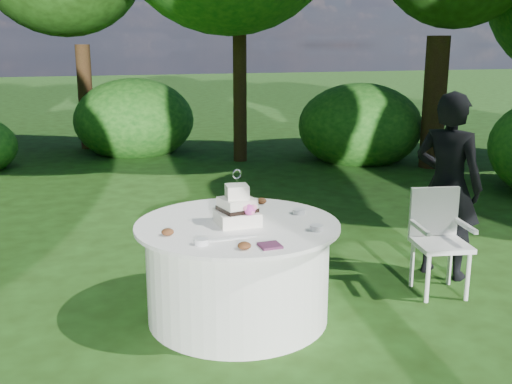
% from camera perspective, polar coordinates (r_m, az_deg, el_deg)
% --- Properties ---
extents(ground, '(80.00, 80.00, 0.00)m').
position_cam_1_polar(ground, '(4.83, -1.71, -11.74)').
color(ground, '#1B320D').
rests_on(ground, ground).
extents(napkins, '(0.14, 0.14, 0.02)m').
position_cam_1_polar(napkins, '(4.02, 1.34, -5.12)').
color(napkins, '#4A203B').
rests_on(napkins, table).
extents(feather_plume, '(0.48, 0.07, 0.01)m').
position_cam_1_polar(feather_plume, '(4.16, -2.97, -4.51)').
color(feather_plume, white).
rests_on(feather_plume, table).
extents(guest, '(0.68, 0.74, 1.70)m').
position_cam_1_polar(guest, '(5.67, 17.77, 0.57)').
color(guest, black).
rests_on(guest, ground).
extents(table, '(1.56, 1.56, 0.77)m').
position_cam_1_polar(table, '(4.68, -1.75, -7.45)').
color(table, white).
rests_on(table, ground).
extents(cake, '(0.31, 0.32, 0.42)m').
position_cam_1_polar(cake, '(4.50, -1.78, -1.66)').
color(cake, silver).
rests_on(cake, table).
extents(chair, '(0.52, 0.51, 0.89)m').
position_cam_1_polar(chair, '(5.37, 16.94, -3.75)').
color(chair, white).
rests_on(chair, ground).
extents(votives, '(1.03, 0.57, 0.04)m').
position_cam_1_polar(votives, '(4.40, 1.81, -3.27)').
color(votives, silver).
rests_on(votives, table).
extents(petal_cups, '(1.02, 1.15, 0.05)m').
position_cam_1_polar(petal_cups, '(4.44, -2.84, -3.07)').
color(petal_cups, '#562D16').
rests_on(petal_cups, table).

